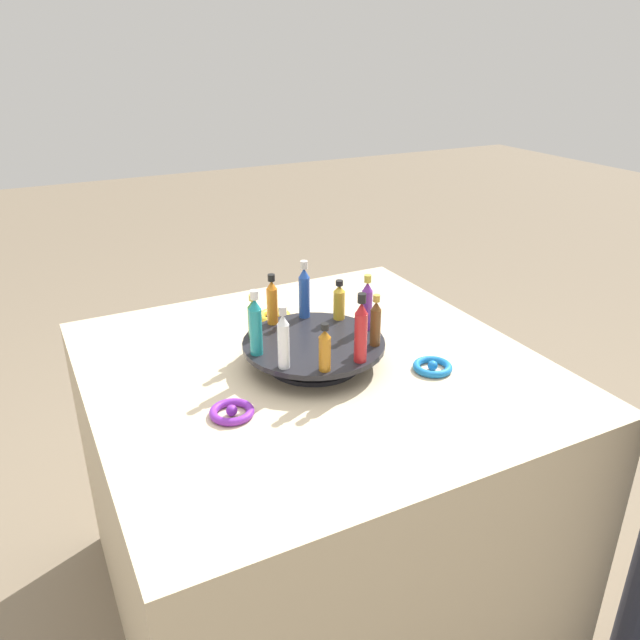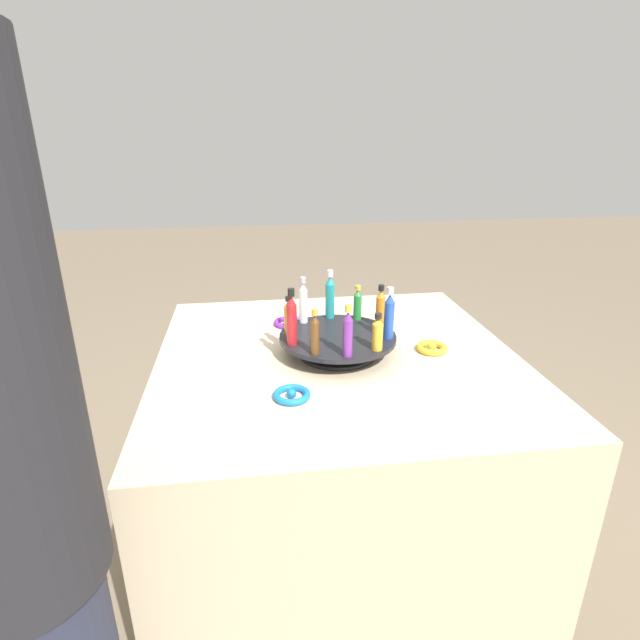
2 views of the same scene
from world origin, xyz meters
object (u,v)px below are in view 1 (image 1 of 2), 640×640
at_px(bottle_green, 253,318).
at_px(ribbon_bow_blue, 433,367).
at_px(display_stand, 314,349).
at_px(bottle_purple, 366,304).
at_px(ribbon_bow_gold, 274,316).
at_px(bottle_clear, 283,340).
at_px(bottle_brown, 376,322).
at_px(bottle_gold, 339,301).
at_px(ribbon_bow_purple, 232,412).
at_px(bottle_red, 361,331).
at_px(bottle_teal, 256,326).
at_px(bottle_blue, 304,291).
at_px(bottle_orange, 272,301).
at_px(bottle_amber, 325,349).

height_order(bottle_green, ribbon_bow_blue, bottle_green).
height_order(display_stand, ribbon_bow_blue, display_stand).
bearing_deg(bottle_purple, ribbon_bow_gold, 114.49).
distance_m(display_stand, ribbon_bow_gold, 0.27).
distance_m(bottle_clear, ribbon_bow_gold, 0.39).
height_order(bottle_brown, bottle_gold, bottle_brown).
height_order(display_stand, bottle_clear, bottle_clear).
bearing_deg(ribbon_bow_gold, ribbon_bow_purple, -123.50).
distance_m(bottle_green, bottle_purple, 0.26).
height_order(bottle_clear, bottle_brown, bottle_clear).
bearing_deg(bottle_red, ribbon_bow_blue, -5.84).
height_order(bottle_teal, bottle_clear, bottle_teal).
xyz_separation_m(bottle_blue, ribbon_bow_gold, (-0.02, 0.14, -0.11)).
bearing_deg(bottle_red, bottle_teal, 145.02).
bearing_deg(bottle_brown, bottle_orange, 127.02).
xyz_separation_m(bottle_purple, bottle_blue, (-0.10, 0.13, 0.00)).
relative_size(bottle_clear, ribbon_bow_blue, 1.54).
relative_size(bottle_purple, bottle_blue, 0.94).
height_order(bottle_purple, ribbon_bow_purple, bottle_purple).
distance_m(bottle_amber, bottle_blue, 0.27).
bearing_deg(bottle_orange, ribbon_bow_gold, 66.13).
bearing_deg(ribbon_bow_gold, bottle_orange, -113.87).
height_order(bottle_amber, bottle_brown, bottle_brown).
distance_m(bottle_gold, bottle_orange, 0.16).
bearing_deg(bottle_clear, bottle_red, -16.98).
bearing_deg(ribbon_bow_blue, bottle_clear, 168.90).
distance_m(bottle_amber, ribbon_bow_purple, 0.22).
xyz_separation_m(bottle_teal, bottle_blue, (0.18, 0.13, -0.00)).
relative_size(bottle_purple, ribbon_bow_gold, 1.54).
bearing_deg(bottle_red, bottle_brown, 37.02).
bearing_deg(bottle_green, bottle_orange, 37.02).
bearing_deg(ribbon_bow_gold, bottle_teal, -119.61).
bearing_deg(bottle_gold, bottle_green, -178.98).
bearing_deg(bottle_amber, bottle_orange, 91.02).
bearing_deg(bottle_teal, bottle_green, 73.02).
bearing_deg(ribbon_bow_purple, bottle_gold, 30.06).
height_order(bottle_clear, bottle_blue, bottle_blue).
relative_size(bottle_green, bottle_blue, 0.73).
xyz_separation_m(bottle_clear, bottle_gold, (0.22, 0.16, -0.02)).
height_order(bottle_amber, ribbon_bow_purple, bottle_amber).
xyz_separation_m(bottle_purple, ribbon_bow_gold, (-0.12, 0.26, -0.11)).
xyz_separation_m(bottle_brown, ribbon_bow_purple, (-0.35, -0.04, -0.10)).
bearing_deg(ribbon_bow_blue, bottle_brown, 148.06).
bearing_deg(display_stand, ribbon_bow_gold, 86.50).
bearing_deg(bottle_amber, display_stand, 73.02).
bearing_deg(display_stand, bottle_teal, -178.98).
height_order(bottle_gold, bottle_blue, bottle_blue).
distance_m(bottle_clear, bottle_brown, 0.22).
distance_m(bottle_orange, ribbon_bow_blue, 0.40).
bearing_deg(bottle_teal, ribbon_bow_purple, -131.25).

